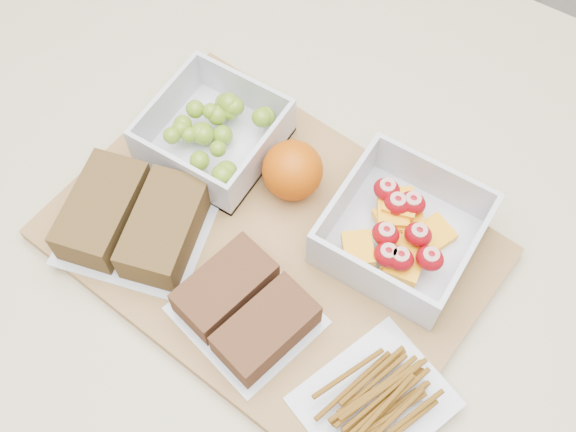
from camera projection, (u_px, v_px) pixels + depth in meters
name	position (u px, v px, depth m)	size (l,w,h in m)	color
ground	(283.00, 423.00, 1.55)	(4.00, 4.00, 0.00)	gray
counter	(281.00, 360.00, 1.15)	(1.20, 0.90, 0.90)	beige
cutting_board	(270.00, 243.00, 0.74)	(0.42, 0.30, 0.02)	#A17742
grape_container	(216.00, 133.00, 0.77)	(0.13, 0.13, 0.05)	silver
fruit_container	(401.00, 232.00, 0.71)	(0.14, 0.14, 0.06)	silver
orange	(292.00, 170.00, 0.74)	(0.06, 0.06, 0.06)	#C44F04
sandwich_bag_left	(134.00, 220.00, 0.72)	(0.17, 0.16, 0.04)	silver
sandwich_bag_center	(246.00, 309.00, 0.68)	(0.15, 0.14, 0.04)	silver
pretzel_bag	(376.00, 398.00, 0.64)	(0.14, 0.16, 0.03)	silver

